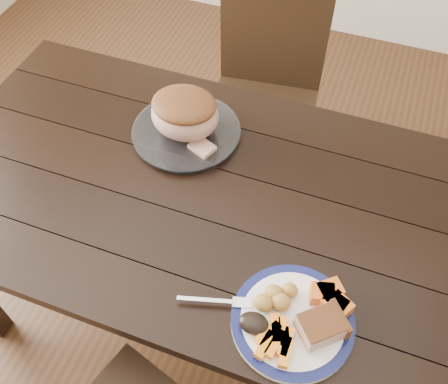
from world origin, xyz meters
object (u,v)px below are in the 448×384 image
(dining_table, at_px, (201,209))
(dinner_plate, at_px, (292,321))
(carving_knife, at_px, (202,130))
(chair_far, at_px, (266,88))
(pork_slice, at_px, (321,326))
(fork, at_px, (220,301))
(serving_platter, at_px, (186,133))
(roast_joint, at_px, (185,115))

(dining_table, height_order, dinner_plate, dinner_plate)
(dining_table, distance_m, carving_knife, 0.25)
(chair_far, distance_m, pork_slice, 1.15)
(dinner_plate, relative_size, carving_knife, 1.08)
(chair_far, relative_size, fork, 5.29)
(fork, bearing_deg, pork_slice, -13.03)
(dining_table, xyz_separation_m, fork, (0.18, -0.31, 0.11))
(serving_platter, height_order, pork_slice, pork_slice)
(pork_slice, xyz_separation_m, roast_joint, (-0.53, 0.48, 0.04))
(dinner_plate, relative_size, fork, 1.64)
(dinner_plate, distance_m, fork, 0.18)
(fork, bearing_deg, roast_joint, 105.11)
(chair_far, xyz_separation_m, serving_platter, (-0.10, -0.55, 0.23))
(serving_platter, xyz_separation_m, carving_knife, (0.04, 0.03, -0.00))
(chair_far, xyz_separation_m, pork_slice, (0.43, -1.03, 0.27))
(dining_table, xyz_separation_m, chair_far, (-0.02, 0.74, -0.13))
(serving_platter, xyz_separation_m, fork, (0.30, -0.49, 0.01))
(pork_slice, distance_m, roast_joint, 0.72)
(dining_table, height_order, fork, fork)
(chair_far, height_order, pork_slice, chair_far)
(chair_far, bearing_deg, carving_knife, 76.20)
(roast_joint, bearing_deg, serving_platter, 180.00)
(fork, height_order, carving_knife, fork)
(dinner_plate, height_order, fork, fork)
(dining_table, xyz_separation_m, serving_platter, (-0.12, 0.19, 0.10))
(fork, distance_m, roast_joint, 0.58)
(fork, height_order, roast_joint, roast_joint)
(serving_platter, distance_m, pork_slice, 0.72)
(chair_far, xyz_separation_m, roast_joint, (-0.10, -0.55, 0.31))
(dining_table, distance_m, fork, 0.37)
(dining_table, bearing_deg, roast_joint, 122.79)
(fork, bearing_deg, serving_platter, 105.11)
(pork_slice, bearing_deg, dining_table, 144.50)
(serving_platter, relative_size, roast_joint, 1.58)
(serving_platter, height_order, roast_joint, roast_joint)
(dinner_plate, bearing_deg, serving_platter, 134.64)
(serving_platter, bearing_deg, fork, -59.03)
(pork_slice, relative_size, carving_knife, 0.37)
(fork, relative_size, carving_knife, 0.66)
(serving_platter, relative_size, carving_knife, 1.21)
(pork_slice, height_order, carving_knife, pork_slice)
(pork_slice, distance_m, carving_knife, 0.71)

